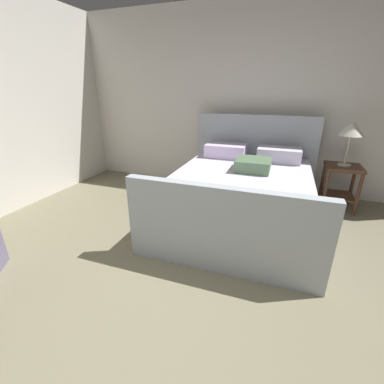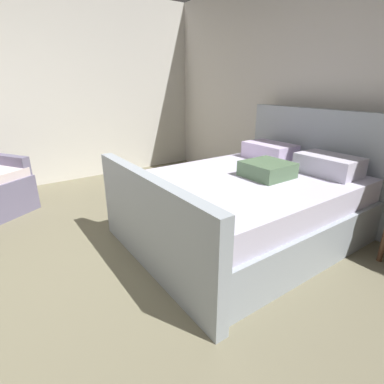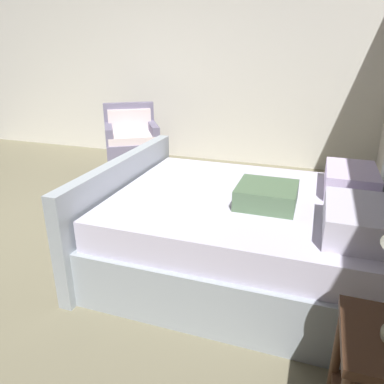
# 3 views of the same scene
# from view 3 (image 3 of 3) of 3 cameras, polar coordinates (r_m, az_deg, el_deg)

# --- Properties ---
(ground_plane) EXTENTS (5.82, 6.59, 0.02)m
(ground_plane) POSITION_cam_3_polar(r_m,az_deg,el_deg) (3.88, -23.57, -5.61)
(ground_plane) COLOR #797258
(wall_side_left) EXTENTS (0.12, 6.71, 2.71)m
(wall_side_left) POSITION_cam_3_polar(r_m,az_deg,el_deg) (6.00, -5.81, 18.64)
(wall_side_left) COLOR silver
(wall_side_left) RESTS_ON ground
(bed) EXTENTS (1.76, 2.17, 1.19)m
(bed) POSITION_cam_3_polar(r_m,az_deg,el_deg) (2.82, 9.37, -5.92)
(bed) COLOR #A5AFB9
(bed) RESTS_ON ground
(armchair) EXTENTS (1.00, 1.00, 0.90)m
(armchair) POSITION_cam_3_polar(r_m,az_deg,el_deg) (5.40, -9.31, 7.34)
(armchair) COLOR slate
(armchair) RESTS_ON ground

